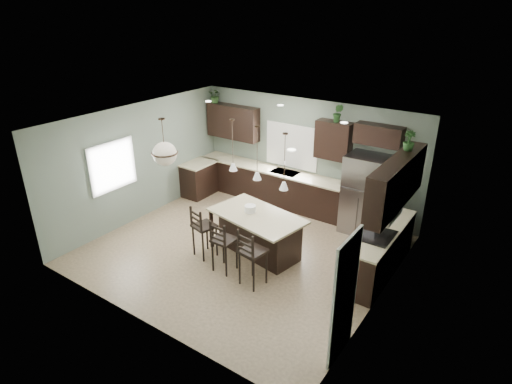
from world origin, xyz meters
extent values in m
plane|color=#9E8466|center=(0.00, 0.00, 0.00)|extent=(6.00, 6.00, 0.00)
cube|color=white|center=(2.98, -1.55, 1.02)|extent=(0.04, 0.82, 2.04)
cube|color=white|center=(-0.40, 2.73, 1.55)|extent=(1.35, 0.02, 1.00)
cube|color=white|center=(-2.98, -0.80, 1.55)|extent=(0.02, 1.10, 1.00)
cube|color=black|center=(-2.70, 1.70, 0.45)|extent=(0.60, 0.90, 0.90)
cube|color=beige|center=(-2.68, 1.70, 0.92)|extent=(0.66, 0.96, 0.04)
cube|color=black|center=(-0.85, 2.45, 0.45)|extent=(4.20, 0.60, 0.90)
cube|color=beige|center=(-0.85, 2.43, 0.92)|extent=(4.20, 0.66, 0.04)
cube|color=gray|center=(-0.40, 2.43, 0.94)|extent=(0.70, 0.45, 0.01)
cylinder|color=silver|center=(-0.40, 2.40, 1.08)|extent=(0.02, 0.02, 0.28)
cube|color=black|center=(-2.15, 2.58, 1.95)|extent=(1.55, 0.34, 0.90)
cube|color=black|center=(0.80, 2.58, 1.95)|extent=(0.85, 0.34, 0.90)
cube|color=black|center=(1.85, 2.58, 2.25)|extent=(1.05, 0.34, 0.45)
cube|color=black|center=(2.70, 0.87, 0.45)|extent=(0.60, 2.35, 0.90)
cube|color=beige|center=(2.68, 0.87, 0.92)|extent=(0.66, 2.35, 0.04)
cube|color=black|center=(2.68, 0.60, 0.94)|extent=(0.58, 0.75, 0.02)
cube|color=gray|center=(2.40, 0.60, 0.45)|extent=(0.01, 0.72, 0.60)
cube|color=black|center=(2.83, 0.87, 1.95)|extent=(0.34, 2.35, 0.90)
cube|color=gray|center=(2.78, 0.60, 1.55)|extent=(0.40, 0.75, 0.40)
cube|color=gray|center=(1.79, 2.28, 0.93)|extent=(0.90, 0.74, 1.85)
cube|color=black|center=(0.35, 0.07, 0.46)|extent=(2.11, 1.44, 0.92)
cylinder|color=white|center=(0.16, 0.11, 0.99)|extent=(0.24, 0.24, 0.14)
cube|color=black|center=(-0.51, -0.59, 0.57)|extent=(0.51, 0.51, 1.14)
cube|color=black|center=(0.17, -0.78, 0.56)|extent=(0.42, 0.42, 1.13)
cube|color=black|center=(0.89, -0.85, 0.59)|extent=(0.49, 0.49, 1.18)
imported|color=#2B4C21|center=(-2.71, 2.55, 2.60)|extent=(0.36, 0.32, 0.39)
imported|color=#275224|center=(0.87, 2.55, 2.61)|extent=(0.24, 0.20, 0.42)
imported|color=#275324|center=(2.80, 1.41, 2.58)|extent=(0.25, 0.25, 0.37)
plane|color=slate|center=(0.00, 2.75, 1.40)|extent=(6.00, 0.00, 6.00)
plane|color=slate|center=(0.00, -2.75, 1.40)|extent=(6.00, 0.00, 6.00)
plane|color=slate|center=(-3.00, 0.00, 1.40)|extent=(0.00, 5.50, 5.50)
plane|color=slate|center=(3.00, 0.00, 1.40)|extent=(0.00, 5.50, 5.50)
plane|color=white|center=(0.00, 0.00, 2.80)|extent=(6.00, 6.00, 0.00)
camera|label=1|loc=(4.75, -6.36, 4.89)|focal=30.00mm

